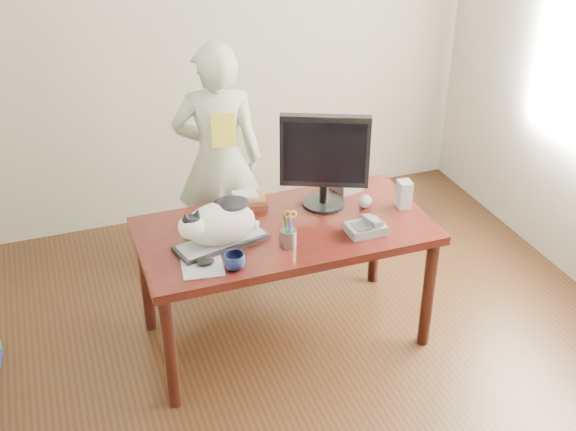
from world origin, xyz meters
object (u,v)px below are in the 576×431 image
(baseball, at_px, (365,201))
(calculator, at_px, (344,183))
(mouse, at_px, (205,261))
(cat, at_px, (218,223))
(phone, at_px, (366,227))
(keyboard, at_px, (221,242))
(pen_cup, at_px, (288,236))
(coffee_mug, at_px, (234,261))
(book_stack, at_px, (247,200))
(desk, at_px, (280,243))
(person, at_px, (219,160))
(speaker, at_px, (404,194))
(monitor, at_px, (325,157))

(baseball, bearing_deg, calculator, 92.67)
(calculator, bearing_deg, mouse, -164.12)
(cat, height_order, phone, cat)
(keyboard, relative_size, pen_cup, 2.45)
(coffee_mug, xyz_separation_m, baseball, (0.88, 0.35, -0.00))
(baseball, height_order, calculator, baseball)
(book_stack, bearing_deg, cat, -116.34)
(keyboard, distance_m, baseball, 0.88)
(mouse, distance_m, phone, 0.89)
(desk, height_order, person, person)
(phone, relative_size, person, 0.13)
(person, bearing_deg, book_stack, 105.30)
(mouse, distance_m, coffee_mug, 0.15)
(desk, height_order, baseball, baseball)
(desk, xyz_separation_m, keyboard, (-0.37, -0.13, 0.16))
(keyboard, xyz_separation_m, speaker, (1.09, 0.04, 0.07))
(desk, height_order, speaker, speaker)
(mouse, relative_size, book_stack, 0.43)
(person, bearing_deg, phone, 129.93)
(keyboard, bearing_deg, desk, 5.41)
(monitor, xyz_separation_m, calculator, (0.21, 0.18, -0.29))
(speaker, bearing_deg, cat, -172.29)
(desk, bearing_deg, book_stack, 119.08)
(monitor, relative_size, mouse, 5.56)
(mouse, bearing_deg, baseball, 22.09)
(book_stack, bearing_deg, speaker, -10.26)
(keyboard, relative_size, monitor, 0.93)
(phone, distance_m, baseball, 0.28)
(speaker, xyz_separation_m, book_stack, (-0.84, 0.31, -0.05))
(speaker, bearing_deg, person, 138.54)
(phone, bearing_deg, speaker, 28.53)
(desk, height_order, pen_cup, pen_cup)
(baseball, relative_size, book_stack, 0.33)
(monitor, bearing_deg, calculator, 64.28)
(keyboard, distance_m, monitor, 0.75)
(pen_cup, distance_m, baseball, 0.60)
(pen_cup, bearing_deg, phone, -2.30)
(mouse, bearing_deg, keyboard, 59.32)
(speaker, height_order, calculator, speaker)
(speaker, height_order, baseball, speaker)
(desk, height_order, phone, phone)
(person, bearing_deg, calculator, 151.79)
(pen_cup, distance_m, mouse, 0.46)
(person, bearing_deg, mouse, 85.88)
(speaker, distance_m, book_stack, 0.89)
(pen_cup, xyz_separation_m, phone, (0.44, -0.02, -0.03))
(mouse, bearing_deg, cat, 61.61)
(monitor, relative_size, pen_cup, 2.62)
(coffee_mug, bearing_deg, baseball, 21.54)
(desk, height_order, book_stack, book_stack)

